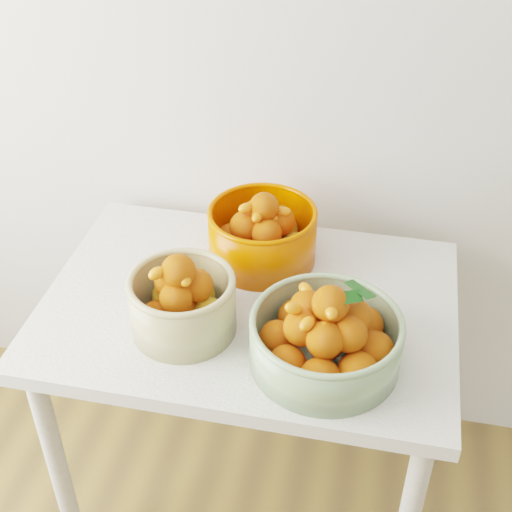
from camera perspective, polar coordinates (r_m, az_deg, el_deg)
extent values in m
cube|color=silver|center=(1.77, 14.05, 18.43)|extent=(4.00, 0.04, 2.70)
cube|color=silver|center=(1.76, -0.56, -4.12)|extent=(1.00, 0.70, 0.04)
cylinder|color=silver|center=(1.97, -15.55, -15.97)|extent=(0.05, 0.05, 0.71)
cylinder|color=silver|center=(2.32, -9.67, -4.94)|extent=(0.05, 0.05, 0.71)
cylinder|color=silver|center=(2.21, 12.51, -8.06)|extent=(0.05, 0.05, 0.71)
cylinder|color=tan|center=(1.63, -5.88, -3.95)|extent=(0.28, 0.28, 0.14)
torus|color=tan|center=(1.59, -6.03, -2.07)|extent=(0.28, 0.28, 0.02)
sphere|color=#D1660C|center=(1.63, -3.77, -4.68)|extent=(0.08, 0.08, 0.08)
sphere|color=#D1660C|center=(1.68, -4.61, -3.12)|extent=(0.08, 0.08, 0.08)
sphere|color=#D1660C|center=(1.68, -7.05, -3.22)|extent=(0.08, 0.08, 0.08)
sphere|color=#DA4905|center=(1.63, -7.93, -4.86)|extent=(0.08, 0.08, 0.08)
sphere|color=#DA4905|center=(1.60, -5.91, -5.79)|extent=(0.08, 0.08, 0.08)
sphere|color=#DA4905|center=(1.64, -5.85, -4.31)|extent=(0.08, 0.08, 0.08)
sphere|color=#DA4905|center=(1.61, -4.80, -2.36)|extent=(0.08, 0.08, 0.08)
sphere|color=#DA4905|center=(1.62, -6.86, -2.12)|extent=(0.07, 0.07, 0.07)
sphere|color=#DA4905|center=(1.58, -6.43, -3.37)|extent=(0.07, 0.07, 0.07)
sphere|color=#DA4905|center=(1.57, -6.22, -1.22)|extent=(0.08, 0.08, 0.08)
ellipsoid|color=orange|center=(1.58, -5.69, -1.50)|extent=(0.05, 0.04, 0.04)
ellipsoid|color=orange|center=(1.58, -5.85, -1.85)|extent=(0.05, 0.03, 0.04)
ellipsoid|color=orange|center=(1.55, -6.42, -1.45)|extent=(0.04, 0.05, 0.04)
ellipsoid|color=orange|center=(1.55, -5.73, -1.92)|extent=(0.05, 0.05, 0.03)
ellipsoid|color=orange|center=(1.56, -7.97, -1.38)|extent=(0.05, 0.04, 0.04)
ellipsoid|color=orange|center=(1.58, -5.74, -0.72)|extent=(0.04, 0.05, 0.04)
ellipsoid|color=orange|center=(1.57, -7.02, -1.64)|extent=(0.05, 0.05, 0.04)
ellipsoid|color=orange|center=(1.60, -6.03, -1.95)|extent=(0.04, 0.05, 0.04)
cylinder|color=gray|center=(1.56, 5.57, -6.88)|extent=(0.38, 0.38, 0.12)
torus|color=gray|center=(1.52, 5.70, -5.31)|extent=(0.38, 0.38, 0.02)
sphere|color=#DA4905|center=(1.56, 9.45, -7.48)|extent=(0.09, 0.09, 0.09)
sphere|color=#DA4905|center=(1.61, 8.59, -5.51)|extent=(0.09, 0.09, 0.09)
sphere|color=#DA4905|center=(1.64, 5.83, -4.40)|extent=(0.08, 0.08, 0.08)
sphere|color=#DA4905|center=(1.62, 3.15, -4.85)|extent=(0.08, 0.08, 0.08)
sphere|color=#DA4905|center=(1.57, 1.68, -6.58)|extent=(0.08, 0.08, 0.08)
sphere|color=#DA4905|center=(1.51, 2.50, -8.63)|extent=(0.08, 0.08, 0.08)
sphere|color=#DA4905|center=(1.49, 5.12, -9.74)|extent=(0.09, 0.09, 0.09)
sphere|color=#DA4905|center=(1.51, 8.16, -9.20)|extent=(0.09, 0.09, 0.09)
sphere|color=#DA4905|center=(1.56, 5.57, -6.95)|extent=(0.08, 0.08, 0.08)
sphere|color=#DA4905|center=(1.54, 7.78, -4.82)|extent=(0.08, 0.08, 0.08)
sphere|color=#DA4905|center=(1.56, 5.97, -3.78)|extent=(0.08, 0.08, 0.08)
sphere|color=#DA4905|center=(1.55, 4.13, -4.13)|extent=(0.08, 0.08, 0.08)
sphere|color=#DA4905|center=(1.50, 3.69, -5.74)|extent=(0.08, 0.08, 0.08)
sphere|color=#DA4905|center=(1.48, 5.53, -6.69)|extent=(0.08, 0.08, 0.08)
sphere|color=#DA4905|center=(1.49, 7.44, -6.22)|extent=(0.08, 0.08, 0.08)
sphere|color=#DA4905|center=(1.48, 5.98, -3.84)|extent=(0.08, 0.08, 0.08)
ellipsoid|color=orange|center=(1.51, 6.53, -3.80)|extent=(0.05, 0.05, 0.04)
ellipsoid|color=orange|center=(1.47, 5.25, -3.81)|extent=(0.05, 0.05, 0.03)
ellipsoid|color=orange|center=(1.47, 5.59, -3.54)|extent=(0.05, 0.05, 0.04)
ellipsoid|color=orange|center=(1.48, 6.12, -3.90)|extent=(0.05, 0.04, 0.03)
ellipsoid|color=orange|center=(1.55, 3.99, -2.68)|extent=(0.05, 0.05, 0.03)
ellipsoid|color=orange|center=(1.50, 5.81, -4.30)|extent=(0.05, 0.05, 0.04)
ellipsoid|color=orange|center=(1.48, 6.35, -3.97)|extent=(0.05, 0.04, 0.04)
ellipsoid|color=orange|center=(1.45, 6.04, -4.49)|extent=(0.04, 0.04, 0.03)
ellipsoid|color=orange|center=(1.46, 5.47, -5.87)|extent=(0.03, 0.04, 0.04)
ellipsoid|color=orange|center=(1.46, 4.10, -5.44)|extent=(0.05, 0.05, 0.04)
ellipsoid|color=orange|center=(1.50, 5.61, -4.04)|extent=(0.05, 0.04, 0.04)
ellipsoid|color=orange|center=(1.47, 3.01, -4.20)|extent=(0.05, 0.04, 0.04)
cylinder|color=#D84100|center=(1.83, 0.51, 1.60)|extent=(0.36, 0.36, 0.14)
torus|color=#D84100|center=(1.79, 0.52, 3.48)|extent=(0.37, 0.37, 0.01)
sphere|color=#D1660C|center=(1.84, 3.09, 0.81)|extent=(0.07, 0.07, 0.07)
sphere|color=#D1660C|center=(1.90, 2.17, 2.18)|extent=(0.08, 0.08, 0.08)
sphere|color=#DA4905|center=(1.91, -0.33, 2.47)|extent=(0.08, 0.08, 0.08)
sphere|color=#DA4905|center=(1.86, -2.01, 1.40)|extent=(0.08, 0.08, 0.08)
sphere|color=#DA4905|center=(1.80, -1.33, -0.06)|extent=(0.08, 0.08, 0.08)
sphere|color=#DA4905|center=(1.78, 1.35, -0.43)|extent=(0.08, 0.08, 0.08)
sphere|color=#DA4905|center=(1.85, 0.51, 1.07)|extent=(0.08, 0.08, 0.08)
sphere|color=#DA4905|center=(1.82, 1.92, 2.85)|extent=(0.08, 0.08, 0.08)
sphere|color=#DA4905|center=(1.85, -0.01, 3.40)|extent=(0.08, 0.08, 0.08)
sphere|color=#DA4905|center=(1.80, -0.87, 2.38)|extent=(0.08, 0.08, 0.08)
sphere|color=#DA4905|center=(1.77, 0.86, 1.83)|extent=(0.08, 0.08, 0.08)
sphere|color=#DA4905|center=(1.78, 0.64, 3.93)|extent=(0.08, 0.08, 0.08)
ellipsoid|color=orange|center=(1.83, 1.11, 4.41)|extent=(0.03, 0.04, 0.03)
ellipsoid|color=orange|center=(1.76, -0.86, 3.84)|extent=(0.05, 0.05, 0.03)
ellipsoid|color=orange|center=(1.79, 1.27, 3.01)|extent=(0.05, 0.03, 0.04)
ellipsoid|color=orange|center=(1.79, 0.80, 4.42)|extent=(0.04, 0.05, 0.04)
ellipsoid|color=orange|center=(1.80, 0.13, 4.33)|extent=(0.04, 0.05, 0.04)
ellipsoid|color=orange|center=(1.84, -0.65, 3.86)|extent=(0.05, 0.04, 0.04)
ellipsoid|color=orange|center=(1.80, 0.22, 3.30)|extent=(0.04, 0.03, 0.04)
ellipsoid|color=orange|center=(1.79, 2.24, 3.57)|extent=(0.04, 0.04, 0.03)
ellipsoid|color=orange|center=(1.78, 0.06, 3.97)|extent=(0.05, 0.04, 0.04)
ellipsoid|color=orange|center=(1.75, 0.09, 3.13)|extent=(0.03, 0.04, 0.03)
ellipsoid|color=orange|center=(1.78, 0.73, 3.51)|extent=(0.05, 0.05, 0.04)
ellipsoid|color=orange|center=(1.81, -0.81, 3.62)|extent=(0.04, 0.04, 0.04)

